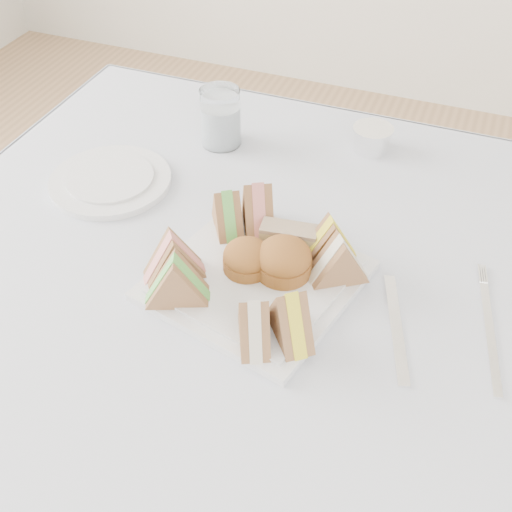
% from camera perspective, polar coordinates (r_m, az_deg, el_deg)
% --- Properties ---
extents(table, '(0.90, 0.90, 0.74)m').
position_cam_1_polar(table, '(1.16, -1.01, -15.88)').
color(table, brown).
rests_on(table, floor).
extents(tablecloth, '(1.02, 1.02, 0.01)m').
position_cam_1_polar(tablecloth, '(0.87, -1.30, -2.84)').
color(tablecloth, '#B1B8C3').
rests_on(tablecloth, table).
extents(serving_plate, '(0.30, 0.30, 0.01)m').
position_cam_1_polar(serving_plate, '(0.87, 0.00, -2.15)').
color(serving_plate, silver).
rests_on(serving_plate, tablecloth).
extents(sandwich_fl_a, '(0.09, 0.08, 0.07)m').
position_cam_1_polar(sandwich_fl_a, '(0.85, -7.37, 0.05)').
color(sandwich_fl_a, brown).
rests_on(sandwich_fl_a, serving_plate).
extents(sandwich_fl_b, '(0.09, 0.07, 0.07)m').
position_cam_1_polar(sandwich_fl_b, '(0.81, -7.10, -2.00)').
color(sandwich_fl_b, brown).
rests_on(sandwich_fl_b, serving_plate).
extents(sandwich_fr_a, '(0.08, 0.09, 0.07)m').
position_cam_1_polar(sandwich_fr_a, '(0.77, 3.07, -5.17)').
color(sandwich_fr_a, brown).
rests_on(sandwich_fr_a, serving_plate).
extents(sandwich_fr_b, '(0.06, 0.08, 0.07)m').
position_cam_1_polar(sandwich_fr_b, '(0.76, -0.19, -5.75)').
color(sandwich_fr_b, brown).
rests_on(sandwich_fr_b, serving_plate).
extents(sandwich_bl_a, '(0.07, 0.08, 0.07)m').
position_cam_1_polar(sandwich_bl_a, '(0.92, -2.57, 4.08)').
color(sandwich_bl_a, brown).
rests_on(sandwich_bl_a, serving_plate).
extents(sandwich_bl_b, '(0.08, 0.09, 0.08)m').
position_cam_1_polar(sandwich_bl_b, '(0.92, 0.16, 4.57)').
color(sandwich_bl_b, brown).
rests_on(sandwich_bl_b, serving_plate).
extents(sandwich_br_a, '(0.09, 0.08, 0.07)m').
position_cam_1_polar(sandwich_br_a, '(0.84, 7.39, -0.22)').
color(sandwich_br_a, brown).
rests_on(sandwich_br_a, serving_plate).
extents(sandwich_br_b, '(0.08, 0.07, 0.07)m').
position_cam_1_polar(sandwich_br_b, '(0.88, 6.59, 1.60)').
color(sandwich_br_b, brown).
rests_on(sandwich_br_b, serving_plate).
extents(scone_left, '(0.08, 0.08, 0.04)m').
position_cam_1_polar(scone_left, '(0.86, -0.81, -0.17)').
color(scone_left, '#8F5E24').
rests_on(scone_left, serving_plate).
extents(scone_right, '(0.08, 0.08, 0.05)m').
position_cam_1_polar(scone_right, '(0.85, 2.48, -0.32)').
color(scone_right, '#8F5E24').
rests_on(scone_right, serving_plate).
extents(pastry_slice, '(0.08, 0.04, 0.04)m').
position_cam_1_polar(pastry_slice, '(0.89, 2.96, 1.65)').
color(pastry_slice, tan).
rests_on(pastry_slice, serving_plate).
extents(side_plate, '(0.24, 0.24, 0.01)m').
position_cam_1_polar(side_plate, '(1.07, -12.81, 6.53)').
color(side_plate, silver).
rests_on(side_plate, tablecloth).
extents(water_glass, '(0.08, 0.08, 0.10)m').
position_cam_1_polar(water_glass, '(1.12, -3.17, 12.21)').
color(water_glass, white).
rests_on(water_glass, tablecloth).
extents(tea_strainer, '(0.09, 0.09, 0.04)m').
position_cam_1_polar(tea_strainer, '(1.14, 10.26, 10.13)').
color(tea_strainer, white).
rests_on(tea_strainer, tablecloth).
extents(knife, '(0.07, 0.18, 0.00)m').
position_cam_1_polar(knife, '(0.83, 12.35, -6.20)').
color(knife, white).
rests_on(knife, tablecloth).
extents(fork, '(0.05, 0.19, 0.00)m').
position_cam_1_polar(fork, '(0.86, 20.09, -6.69)').
color(fork, white).
rests_on(fork, tablecloth).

